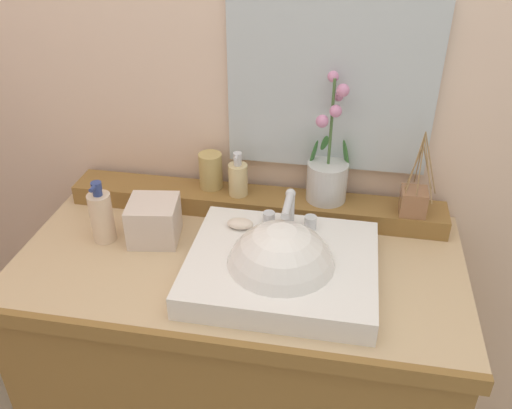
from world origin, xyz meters
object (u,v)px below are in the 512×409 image
(potted_plant, at_px, (328,173))
(soap_dispenser, at_px, (238,178))
(lotion_bottle, at_px, (102,216))
(tumbler_cup, at_px, (211,171))
(reed_diffuser, at_px, (414,200))
(soap_bar, at_px, (240,224))
(sink_basin, at_px, (281,272))
(tissue_box, at_px, (154,221))

(potted_plant, relative_size, soap_dispenser, 2.80)
(lotion_bottle, bearing_deg, soap_dispenser, 32.26)
(soap_dispenser, xyz_separation_m, tumbler_cup, (-0.09, 0.03, 0.00))
(potted_plant, bearing_deg, reed_diffuser, -7.90)
(soap_bar, relative_size, soap_dispenser, 0.53)
(sink_basin, bearing_deg, lotion_bottle, 169.97)
(soap_dispenser, distance_m, tumbler_cup, 0.09)
(soap_bar, distance_m, tissue_box, 0.24)
(soap_bar, bearing_deg, soap_dispenser, 103.59)
(sink_basin, height_order, soap_dispenser, soap_dispenser)
(potted_plant, relative_size, lotion_bottle, 2.08)
(sink_basin, bearing_deg, soap_bar, 136.52)
(soap_bar, height_order, reed_diffuser, reed_diffuser)
(lotion_bottle, bearing_deg, tissue_box, 12.47)
(sink_basin, height_order, soap_bar, sink_basin)
(tumbler_cup, height_order, reed_diffuser, reed_diffuser)
(sink_basin, distance_m, potted_plant, 0.35)
(sink_basin, relative_size, tissue_box, 3.54)
(reed_diffuser, xyz_separation_m, lotion_bottle, (-0.82, -0.20, -0.02))
(tissue_box, bearing_deg, lotion_bottle, -167.53)
(potted_plant, xyz_separation_m, tumbler_cup, (-0.34, 0.01, -0.03))
(soap_bar, bearing_deg, tumbler_cup, 122.51)
(potted_plant, relative_size, tissue_box, 2.86)
(sink_basin, height_order, tumbler_cup, sink_basin)
(potted_plant, height_order, tissue_box, potted_plant)
(tumbler_cup, bearing_deg, lotion_bottle, -135.67)
(sink_basin, xyz_separation_m, lotion_bottle, (-0.50, 0.09, 0.05))
(tissue_box, bearing_deg, soap_bar, 0.44)
(soap_bar, xyz_separation_m, lotion_bottle, (-0.37, -0.03, 0.00))
(tumbler_cup, height_order, lotion_bottle, lotion_bottle)
(soap_bar, xyz_separation_m, potted_plant, (0.21, 0.20, 0.07))
(tumbler_cup, xyz_separation_m, tissue_box, (-0.11, -0.21, -0.05))
(reed_diffuser, bearing_deg, tissue_box, -166.44)
(sink_basin, bearing_deg, potted_plant, 75.21)
(reed_diffuser, height_order, tissue_box, reed_diffuser)
(potted_plant, relative_size, reed_diffuser, 1.53)
(soap_bar, xyz_separation_m, tumbler_cup, (-0.13, 0.21, 0.04))
(sink_basin, relative_size, lotion_bottle, 2.58)
(soap_dispenser, height_order, tumbler_cup, soap_dispenser)
(potted_plant, height_order, reed_diffuser, potted_plant)
(lotion_bottle, bearing_deg, potted_plant, 21.43)
(soap_bar, bearing_deg, tissue_box, -179.56)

